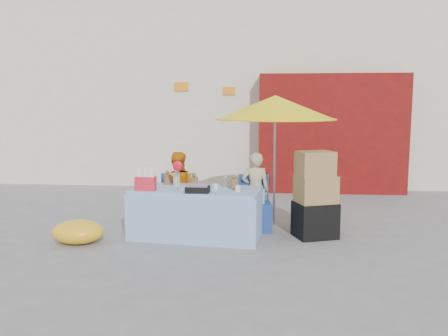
# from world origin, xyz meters

# --- Properties ---
(ground) EXTENTS (80.00, 80.00, 0.00)m
(ground) POSITION_xyz_m (0.00, 0.00, 0.00)
(ground) COLOR slate
(ground) RESTS_ON ground
(backdrop) EXTENTS (14.00, 8.00, 7.80)m
(backdrop) POSITION_xyz_m (0.52, 7.52, 3.10)
(backdrop) COLOR silver
(backdrop) RESTS_ON ground
(market_table) EXTENTS (1.98, 1.10, 1.15)m
(market_table) POSITION_xyz_m (-0.23, 0.33, 0.37)
(market_table) COLOR #8BB5DF
(market_table) RESTS_ON ground
(chair_left) EXTENTS (0.54, 0.53, 0.85)m
(chair_left) POSITION_xyz_m (-0.64, 0.80, 0.26)
(chair_left) COLOR navy
(chair_left) RESTS_ON ground
(chair_right) EXTENTS (0.54, 0.53, 0.85)m
(chair_right) POSITION_xyz_m (0.61, 0.80, 0.26)
(chair_right) COLOR navy
(chair_right) RESTS_ON ground
(vendor_orange) EXTENTS (0.64, 0.53, 1.20)m
(vendor_orange) POSITION_xyz_m (-0.64, 0.94, 0.60)
(vendor_orange) COLOR orange
(vendor_orange) RESTS_ON ground
(vendor_beige) EXTENTS (0.48, 0.35, 1.21)m
(vendor_beige) POSITION_xyz_m (0.61, 0.94, 0.60)
(vendor_beige) COLOR tan
(vendor_beige) RESTS_ON ground
(umbrella) EXTENTS (1.90, 1.90, 2.09)m
(umbrella) POSITION_xyz_m (0.91, 1.09, 1.89)
(umbrella) COLOR gray
(umbrella) RESTS_ON ground
(box_stack) EXTENTS (0.70, 0.64, 1.28)m
(box_stack) POSITION_xyz_m (1.51, 0.48, 0.59)
(box_stack) COLOR black
(box_stack) RESTS_ON ground
(tarp_bundle) EXTENTS (0.76, 0.62, 0.33)m
(tarp_bundle) POSITION_xyz_m (-1.85, -0.15, 0.16)
(tarp_bundle) COLOR yellow
(tarp_bundle) RESTS_ON ground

